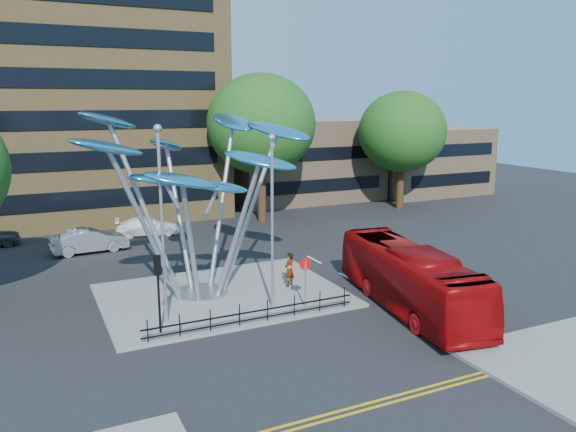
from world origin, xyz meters
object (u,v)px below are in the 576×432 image
traffic_light_island (158,277)px  no_entry_sign_island (305,274)px  street_lamp_left (161,208)px  tree_right (261,124)px  red_bus (409,278)px  parked_car_right (147,226)px  street_lamp_right (272,207)px  pedestrian (289,270)px  parked_car_mid (89,241)px  leaf_sculpture (194,163)px  tree_far (402,132)px

traffic_light_island → no_entry_sign_island: bearing=0.1°
street_lamp_left → tree_right: bearing=56.0°
red_bus → parked_car_right: bearing=120.9°
street_lamp_right → pedestrian: size_ratio=4.48×
red_bus → parked_car_mid: bearing=135.3°
no_entry_sign_island → red_bus: bearing=-23.4°
leaf_sculpture → pedestrian: 7.55m
traffic_light_island → no_entry_sign_island: 7.05m
tree_right → street_lamp_left: 22.49m
street_lamp_right → no_entry_sign_island: bearing=-17.9°
tree_far → traffic_light_island: (-27.00, -19.50, -4.49)m
traffic_light_island → no_entry_sign_island: (7.00, 0.02, -0.80)m
parked_car_mid → parked_car_right: bearing=-58.4°
street_lamp_right → parked_car_right: size_ratio=1.79×
tree_right → leaf_sculpture: (-10.07, -15.32, -1.16)m
tree_right → pedestrian: 18.59m
street_lamp_right → pedestrian: (2.15, 2.61, -4.02)m
leaf_sculpture → pedestrian: leaf_sculpture is taller
tree_right → parked_car_right: tree_right is taller
street_lamp_right → pedestrian: 5.25m
street_lamp_left → traffic_light_island: street_lamp_left is taller
street_lamp_left → street_lamp_right: size_ratio=1.06×
tree_far → traffic_light_island: size_ratio=3.16×
street_lamp_right → no_entry_sign_island: (1.50, -0.48, -3.28)m
tree_right → leaf_sculpture: 18.37m
tree_far → red_bus: size_ratio=0.98×
leaf_sculpture → traffic_light_island: 6.65m
leaf_sculpture → street_lamp_right: size_ratio=1.53×
street_lamp_left → street_lamp_right: (5.00, -0.50, -0.26)m
tree_far → red_bus: bearing=-125.6°
tree_right → parked_car_right: size_ratio=2.61×
no_entry_sign_island → parked_car_right: size_ratio=0.53×
parked_car_right → no_entry_sign_island: bearing=-159.8°
traffic_light_island → pedestrian: traffic_light_island is taller
traffic_light_island → leaf_sculpture: bearing=55.0°
no_entry_sign_island → tree_right: bearing=72.9°
tree_far → traffic_light_island: tree_far is taller
no_entry_sign_island → red_bus: (4.60, -1.99, -0.28)m
tree_right → pedestrian: bearing=-108.1°
street_lamp_right → parked_car_mid: (-6.63, 15.00, -4.29)m
traffic_light_island → red_bus: 11.82m
pedestrian → parked_car_mid: bearing=-83.8°
leaf_sculpture → street_lamp_right: leaf_sculpture is taller
leaf_sculpture → no_entry_sign_island: 7.71m
red_bus → tree_right: bearing=95.5°
parked_car_right → street_lamp_right: bearing=-164.1°
street_lamp_right → tree_far: bearing=41.5°
tree_far → parked_car_mid: (-28.13, -4.00, -6.30)m
traffic_light_island → parked_car_right: bearing=79.8°
tree_right → traffic_light_island: bearing=-123.7°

